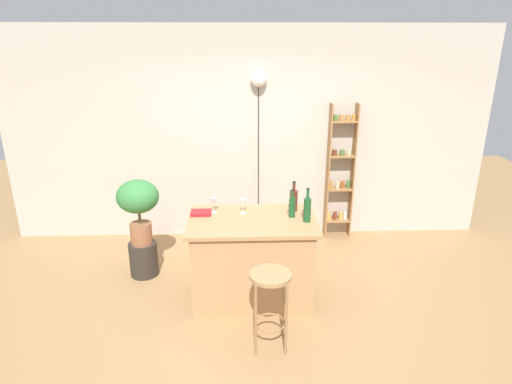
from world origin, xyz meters
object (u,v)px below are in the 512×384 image
at_px(spice_shelf, 340,173).
at_px(plant_stool, 144,259).
at_px(cookbook, 201,213).
at_px(bottle_spirits_clear, 307,209).
at_px(bar_stool, 270,292).
at_px(pendant_globe_light, 259,82).
at_px(bottle_sauce_amber, 294,200).
at_px(wine_glass_center, 214,202).
at_px(bottle_olive_oil, 292,207).
at_px(potted_plant, 138,203).
at_px(wine_glass_left, 243,203).

distance_m(spice_shelf, plant_stool, 2.76).
bearing_deg(cookbook, bottle_spirits_clear, -12.21).
height_order(bar_stool, plant_stool, bar_stool).
distance_m(bottle_spirits_clear, pendant_globe_light, 1.98).
bearing_deg(bottle_sauce_amber, bottle_spirits_clear, -70.96).
bearing_deg(wine_glass_center, cookbook, -160.81).
bearing_deg(bottle_sauce_amber, wine_glass_center, -178.29).
relative_size(bottle_olive_oil, bottle_sauce_amber, 0.91).
relative_size(bar_stool, bottle_olive_oil, 2.48).
bearing_deg(cookbook, potted_plant, 153.00).
bearing_deg(pendant_globe_light, bottle_spirits_clear, -75.59).
relative_size(cookbook, pendant_globe_light, 0.09).
bearing_deg(plant_stool, bottle_sauce_amber, -9.73).
bearing_deg(wine_glass_center, wine_glass_left, -7.50).
xyz_separation_m(plant_stool, wine_glass_center, (0.86, -0.32, 0.82)).
relative_size(bottle_sauce_amber, cookbook, 1.54).
distance_m(potted_plant, bottle_spirits_clear, 1.89).
bearing_deg(pendant_globe_light, potted_plant, -143.21).
distance_m(bar_stool, bottle_olive_oil, 0.99).
bearing_deg(cookbook, wine_glass_left, 0.38).
bearing_deg(cookbook, pendant_globe_light, 64.35).
relative_size(plant_stool, pendant_globe_light, 0.18).
xyz_separation_m(plant_stool, potted_plant, (0.00, 0.00, 0.70)).
bearing_deg(bottle_spirits_clear, bar_stool, -119.80).
bearing_deg(pendant_globe_light, plant_stool, -143.21).
bearing_deg(spice_shelf, plant_stool, -158.34).
bearing_deg(bottle_olive_oil, cookbook, 174.06).
height_order(bottle_olive_oil, wine_glass_center, bottle_olive_oil).
xyz_separation_m(bottle_sauce_amber, pendant_globe_light, (-0.31, 1.32, 1.09)).
bearing_deg(spice_shelf, bar_stool, -115.63).
bearing_deg(bottle_olive_oil, potted_plant, 164.54).
relative_size(bottle_sauce_amber, pendant_globe_light, 0.14).
xyz_separation_m(bottle_spirits_clear, cookbook, (-1.07, 0.22, -0.11)).
bearing_deg(bottle_sauce_amber, bar_stool, -107.02).
bearing_deg(potted_plant, spice_shelf, 21.66).
distance_m(bottle_olive_oil, wine_glass_center, 0.81).
xyz_separation_m(spice_shelf, bottle_spirits_clear, (-0.69, -1.57, 0.11)).
relative_size(bottle_spirits_clear, cookbook, 1.66).
distance_m(bottle_spirits_clear, cookbook, 1.10).
relative_size(bar_stool, bottle_spirits_clear, 2.10).
bearing_deg(bottle_sauce_amber, bottle_olive_oil, -101.62).
bearing_deg(wine_glass_center, bar_stool, -61.76).
distance_m(bar_stool, bottle_sauce_amber, 1.15).
bearing_deg(cookbook, plant_stool, 153.00).
xyz_separation_m(bar_stool, cookbook, (-0.66, 0.93, 0.37)).
xyz_separation_m(bar_stool, plant_stool, (-1.39, 1.30, -0.35)).
height_order(bottle_sauce_amber, bottle_spirits_clear, bottle_spirits_clear).
relative_size(plant_stool, wine_glass_center, 2.44).
relative_size(bar_stool, wine_glass_left, 4.46).
xyz_separation_m(bottle_spirits_clear, wine_glass_center, (-0.93, 0.27, -0.02)).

